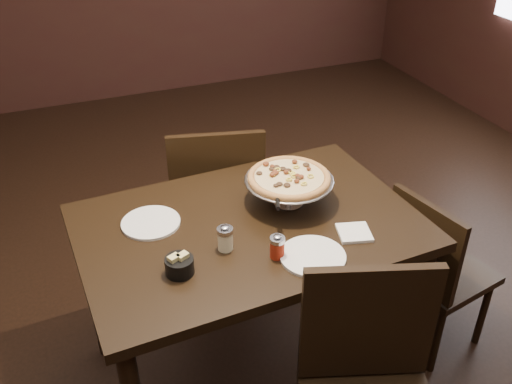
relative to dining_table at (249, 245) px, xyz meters
name	(u,v)px	position (x,y,z in m)	size (l,w,h in m)	color
room	(248,84)	(0.02, 0.06, 0.67)	(6.04, 7.04, 2.84)	black
dining_table	(249,245)	(0.00, 0.00, 0.00)	(1.38, 0.96, 0.84)	black
pizza_stand	(289,178)	(0.20, 0.07, 0.23)	(0.37, 0.37, 0.15)	#AFAEB5
parmesan_shaker	(225,238)	(-0.14, -0.12, 0.16)	(0.06, 0.06, 0.11)	#F2EEBC
pepper_flake_shaker	(277,247)	(0.02, -0.24, 0.16)	(0.06, 0.06, 0.10)	#9C1C0E
packet_caddy	(179,265)	(-0.34, -0.19, 0.14)	(0.10, 0.10, 0.08)	black
napkin_stack	(354,233)	(0.35, -0.22, 0.12)	(0.12, 0.12, 0.01)	white
plate_left	(151,223)	(-0.37, 0.14, 0.12)	(0.23, 0.23, 0.01)	white
plate_near	(313,256)	(0.14, -0.29, 0.12)	(0.25, 0.25, 0.01)	white
serving_spatula	(278,201)	(0.09, -0.06, 0.23)	(0.14, 0.14, 0.02)	#AFAEB5
chair_far	(217,200)	(0.07, 0.64, -0.19)	(0.56, 0.56, 0.99)	black
chair_side	(434,268)	(0.85, -0.16, -0.26)	(0.47, 0.47, 0.86)	black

